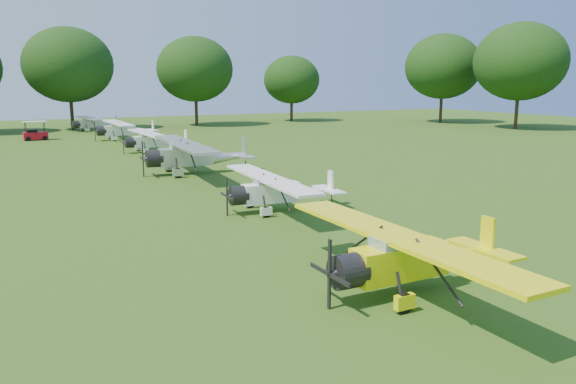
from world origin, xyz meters
The scene contains 9 objects.
ground centered at (0.00, 0.00, 0.00)m, with size 160.00×160.00×0.00m, color #1C4711.
tree_belt centered at (3.57, 0.16, 8.03)m, with size 137.36×130.27×14.52m.
aircraft_2 centered at (-0.28, -8.05, 1.14)m, with size 6.23×9.89×1.96m.
aircraft_3 centered at (0.97, 3.16, 1.05)m, with size 5.74×9.14×1.80m.
aircraft_4 centered at (0.80, 15.65, 1.35)m, with size 7.38×11.75×2.31m.
aircraft_5 centered at (1.43, 28.68, 1.09)m, with size 5.97×9.50×1.87m.
aircraft_6 centered at (1.17, 40.70, 1.19)m, with size 6.48×10.28×2.03m.
aircraft_7 centered at (-0.01, 53.20, 1.09)m, with size 5.97×9.48×1.86m.
golf_cart centered at (-7.30, 44.45, 0.66)m, with size 2.41×1.57×1.98m.
Camera 1 is at (-10.66, -20.28, 6.05)m, focal length 35.00 mm.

